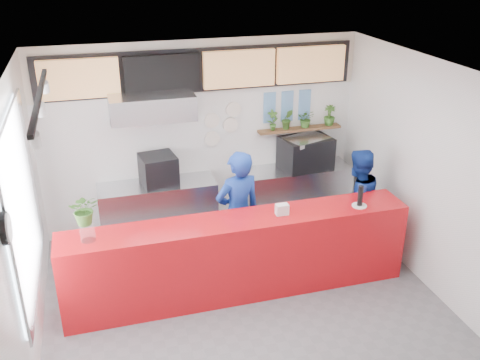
{
  "coord_description": "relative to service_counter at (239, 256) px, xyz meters",
  "views": [
    {
      "loc": [
        -1.63,
        -5.31,
        4.3
      ],
      "look_at": [
        0.1,
        0.7,
        1.5
      ],
      "focal_mm": 40.0,
      "sensor_mm": 36.0,
      "label": 1
    }
  ],
  "objects": [
    {
      "name": "staff_center",
      "position": [
        0.14,
        0.52,
        0.35
      ],
      "size": [
        0.73,
        0.55,
        1.81
      ],
      "primitive_type": "imported",
      "rotation": [
        0.0,
        0.0,
        3.34
      ],
      "color": "navy",
      "rests_on": "ground"
    },
    {
      "name": "photo_frame_d",
      "position": [
        1.1,
        2.08,
        1.2
      ],
      "size": [
        0.2,
        0.02,
        0.25
      ],
      "primitive_type": "cube",
      "color": "#598CBF",
      "rests_on": "wall_back"
    },
    {
      "name": "napkin_holder",
      "position": [
        0.57,
        -0.03,
        0.62
      ],
      "size": [
        0.16,
        0.1,
        0.14
      ],
      "primitive_type": "cube",
      "rotation": [
        0.0,
        0.0,
        -0.0
      ],
      "color": "white",
      "rests_on": "service_counter"
    },
    {
      "name": "herb_b",
      "position": [
        1.38,
        2.0,
        1.14
      ],
      "size": [
        0.2,
        0.17,
        0.33
      ],
      "primitive_type": "imported",
      "rotation": [
        0.0,
        0.0,
        -0.14
      ],
      "color": "#376423",
      "rests_on": "herb_shelf"
    },
    {
      "name": "photo_frame_e",
      "position": [
        1.4,
        2.08,
        1.2
      ],
      "size": [
        0.2,
        0.02,
        0.25
      ],
      "primitive_type": "cube",
      "color": "#598CBF",
      "rests_on": "wall_back"
    },
    {
      "name": "wall_clock_face",
      "position": [
        -2.43,
        -1.3,
        1.5
      ],
      "size": [
        0.02,
        0.26,
        0.26
      ],
      "primitive_type": "cylinder",
      "rotation": [
        0.0,
        1.57,
        0.0
      ],
      "color": "white",
      "rests_on": "wall_left"
    },
    {
      "name": "staff_right",
      "position": [
        1.93,
        0.54,
        0.27
      ],
      "size": [
        0.92,
        0.79,
        1.63
      ],
      "primitive_type": "imported",
      "rotation": [
        0.0,
        0.0,
        3.39
      ],
      "color": "navy",
      "rests_on": "ground"
    },
    {
      "name": "herb_shelf",
      "position": [
        1.6,
        2.0,
        0.95
      ],
      "size": [
        1.4,
        0.18,
        0.04
      ],
      "primitive_type": "cube",
      "color": "brown",
      "rests_on": "wall_back"
    },
    {
      "name": "right_bench",
      "position": [
        1.5,
        1.8,
        -0.1
      ],
      "size": [
        1.8,
        0.6,
        0.9
      ],
      "primitive_type": "cube",
      "color": "#B2B5BA",
      "rests_on": "ground"
    },
    {
      "name": "photo_frame_c",
      "position": [
        1.7,
        2.08,
        1.45
      ],
      "size": [
        0.2,
        0.02,
        0.25
      ],
      "primitive_type": "cube",
      "color": "#598CBF",
      "rests_on": "wall_back"
    },
    {
      "name": "espresso_tray",
      "position": [
        1.64,
        1.8,
        0.83
      ],
      "size": [
        0.81,
        0.68,
        0.06
      ],
      "primitive_type": "cube",
      "rotation": [
        0.0,
        0.0,
        0.35
      ],
      "color": "#AFB2B6",
      "rests_on": "espresso_machine"
    },
    {
      "name": "basil_vase",
      "position": [
        -1.84,
        -0.01,
        0.96
      ],
      "size": [
        0.34,
        0.3,
        0.38
      ],
      "primitive_type": "imported",
      "rotation": [
        0.0,
        0.0,
        0.01
      ],
      "color": "#376423",
      "rests_on": "glass_vase"
    },
    {
      "name": "ceiling",
      "position": [
        0.0,
        -0.4,
        2.45
      ],
      "size": [
        5.0,
        5.0,
        0.0
      ],
      "primitive_type": "plane",
      "rotation": [
        3.14,
        0.0,
        0.0
      ],
      "color": "silver"
    },
    {
      "name": "soffit",
      "position": [
        0.0,
        2.06,
        2.0
      ],
      "size": [
        4.8,
        0.04,
        0.65
      ],
      "primitive_type": "cube",
      "color": "black",
      "rests_on": "wall_back"
    },
    {
      "name": "window_frame",
      "position": [
        -2.45,
        -0.1,
        1.15
      ],
      "size": [
        0.03,
        2.3,
        2.0
      ],
      "primitive_type": "cube",
      "color": "#B2B5BA",
      "rests_on": "wall_left"
    },
    {
      "name": "track_rail",
      "position": [
        -2.1,
        -0.4,
        2.39
      ],
      "size": [
        0.05,
        2.4,
        0.04
      ],
      "primitive_type": "cube",
      "color": "black",
      "rests_on": "ceiling"
    },
    {
      "name": "dec_plate_d",
      "position": [
        0.5,
        2.07,
        1.35
      ],
      "size": [
        0.24,
        0.03,
        0.24
      ],
      "primitive_type": "cylinder",
      "rotation": [
        1.57,
        0.0,
        0.0
      ],
      "color": "silver",
      "rests_on": "wall_back"
    },
    {
      "name": "herb_d",
      "position": [
        2.12,
        2.0,
        1.14
      ],
      "size": [
        0.24,
        0.23,
        0.33
      ],
      "primitive_type": "imported",
      "rotation": [
        0.0,
        0.0,
        -0.43
      ],
      "color": "#376423",
      "rests_on": "herb_shelf"
    },
    {
      "name": "pepper_mill",
      "position": [
        1.63,
        -0.09,
        0.7
      ],
      "size": [
        0.08,
        0.08,
        0.28
      ],
      "primitive_type": "cylinder",
      "rotation": [
        0.0,
        0.0,
        0.1
      ],
      "color": "black",
      "rests_on": "white_plate"
    },
    {
      "name": "white_plate",
      "position": [
        1.63,
        -0.09,
        0.56
      ],
      "size": [
        0.22,
        0.22,
        0.01
      ],
      "primitive_type": "cylinder",
      "rotation": [
        0.0,
        0.0,
        0.11
      ],
      "color": "white",
      "rests_on": "service_counter"
    },
    {
      "name": "menu_board_mid_left",
      "position": [
        -0.59,
        1.98,
        2.0
      ],
      "size": [
        1.1,
        0.1,
        0.55
      ],
      "primitive_type": "cube",
      "color": "black",
      "rests_on": "wall_back"
    },
    {
      "name": "floor",
      "position": [
        0.0,
        -0.4,
        -0.55
      ],
      "size": [
        5.0,
        5.0,
        0.0
      ],
      "primitive_type": "plane",
      "color": "slate",
      "rests_on": "ground"
    },
    {
      "name": "menu_board_far_left",
      "position": [
        -1.75,
        1.98,
        2.0
      ],
      "size": [
        1.1,
        0.1,
        0.55
      ],
      "primitive_type": "cube",
      "color": "tan",
      "rests_on": "wall_back"
    },
    {
      "name": "hood_lip",
      "position": [
        -0.8,
        1.75,
        1.4
      ],
      "size": [
        1.2,
        0.69,
        0.31
      ],
      "primitive_type": "cube",
      "rotation": [
        -0.35,
        0.0,
        0.0
      ],
      "color": "#B2B5BA",
      "rests_on": "ceiling"
    },
    {
      "name": "panini_oven",
      "position": [
        -0.76,
        1.8,
        0.58
      ],
      "size": [
        0.58,
        0.58,
        0.46
      ],
      "primitive_type": "cube",
      "rotation": [
        0.0,
        0.0,
        0.13
      ],
      "color": "black",
      "rests_on": "prep_bench"
    },
    {
      "name": "wall_right",
      "position": [
        2.5,
        -0.4,
        0.95
      ],
      "size": [
        0.0,
        5.0,
        5.0
      ],
      "primitive_type": "plane",
      "rotation": [
        1.57,
        0.0,
        -1.57
      ],
      "color": "white",
      "rests_on": "ground"
    },
    {
      "name": "prep_bench",
      "position": [
        -0.8,
        1.8,
        -0.1
      ],
      "size": [
        1.8,
        0.6,
        0.9
      ],
      "primitive_type": "cube",
      "color": "#B2B5BA",
      "rests_on": "ground"
    },
    {
      "name": "menu_board_far_right",
      "position": [
        1.73,
        1.98,
        2.0
      ],
      "size": [
        1.1,
        0.1,
        0.55
      ],
      "primitive_type": "cube",
      "color": "tan",
      "rests_on": "wall_back"
    },
    {
      "name": "wall_clock_rim",
      "position": [
        -2.46,
        -1.3,
        1.5
      ],
      "size": [
        0.05,
        0.3,
        0.3
      ],
      "primitive_type": "cylinder",
      "rotation": [
        0.0,
        1.57,
        0.0
      ],
      "color": "black",
      "rests_on": "wall_left"
    },
    {
      "name": "dec_plate_a",
      "position": [
        0.15,
        2.07,
        1.2
      ],
      "size": [
        0.24,
        0.03,
        0.24
      ],
      "primitive_type": "cylinder",
      "rotation": [
        1.57,
        0.0,
        0.0
      ],
      "color": "silver",
      "rests_on": "wall_back"
    },
    {
      "name": "wall_back",
      "position": [
        0.0,
        2.1,
        0.95
      ],
      "size": [
        5.0,
        0.0,
        5.0
      ],
      "primitive_type": "plane",
      "rotation": [
        1.57,
        0.0,
        0.0
      ],
      "color": "white",
      "rests_on": "ground"
    },
    {
      "name": "service_counter",
      "position": [
        0.0,
        0.0,
        0.0
      ],
      "size": [
        4.5,
        0.6,
        1.1
      ],
      "primitive_type": "cube",
      "color": "red",
      "rests_on": "ground"
    },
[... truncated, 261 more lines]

